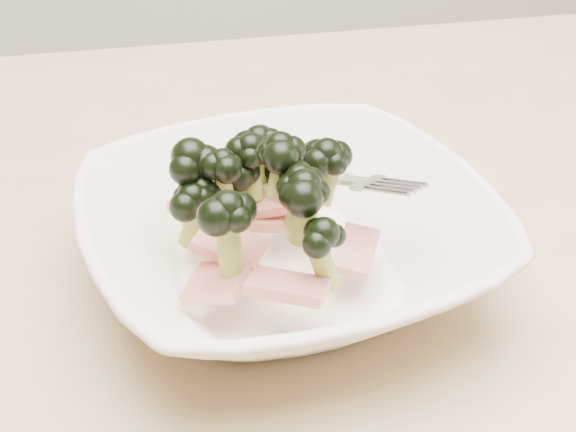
{
  "coord_description": "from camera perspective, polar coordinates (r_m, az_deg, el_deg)",
  "views": [
    {
      "loc": [
        -0.15,
        -0.48,
        1.08
      ],
      "look_at": [
        -0.06,
        -0.06,
        0.8
      ],
      "focal_mm": 50.0,
      "sensor_mm": 36.0,
      "label": 1
    }
  ],
  "objects": [
    {
      "name": "dining_table",
      "position": [
        0.66,
        3.73,
        -7.75
      ],
      "size": [
        1.2,
        0.8,
        0.75
      ],
      "color": "tan",
      "rests_on": "ground"
    },
    {
      "name": "broccoli_dish",
      "position": [
        0.52,
        -0.24,
        -1.12
      ],
      "size": [
        0.3,
        0.3,
        0.12
      ],
      "color": "#F1E2CC",
      "rests_on": "dining_table"
    }
  ]
}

